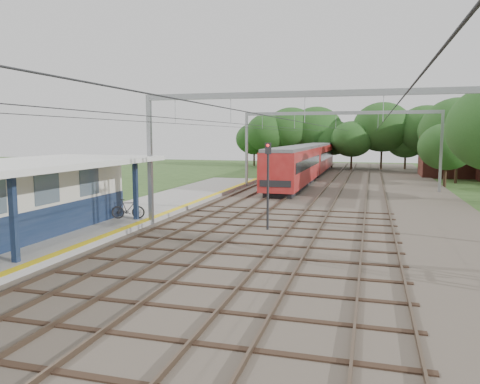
% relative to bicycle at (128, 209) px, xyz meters
% --- Properties ---
extents(ground, '(160.00, 160.00, 0.00)m').
position_rel_bicycle_xyz_m(ground, '(6.39, -15.00, -0.89)').
color(ground, '#2D4C1E').
rests_on(ground, ground).
extents(ballast_bed, '(18.00, 90.00, 0.10)m').
position_rel_bicycle_xyz_m(ballast_bed, '(10.39, 15.00, -0.84)').
color(ballast_bed, '#473D33').
rests_on(ballast_bed, ground).
extents(platform, '(5.00, 52.00, 0.35)m').
position_rel_bicycle_xyz_m(platform, '(-1.11, -1.00, -0.72)').
color(platform, gray).
rests_on(platform, ground).
extents(yellow_stripe, '(0.45, 52.00, 0.01)m').
position_rel_bicycle_xyz_m(yellow_stripe, '(1.14, -1.00, -0.54)').
color(yellow_stripe, yellow).
rests_on(yellow_stripe, platform).
extents(rail_tracks, '(11.80, 88.00, 0.15)m').
position_rel_bicycle_xyz_m(rail_tracks, '(7.89, 15.00, -0.72)').
color(rail_tracks, brown).
rests_on(rail_tracks, ballast_bed).
extents(catenary_system, '(17.22, 88.00, 7.00)m').
position_rel_bicycle_xyz_m(catenary_system, '(9.77, 10.28, 4.62)').
color(catenary_system, gray).
rests_on(catenary_system, ground).
extents(tree_band, '(31.72, 30.88, 8.82)m').
position_rel_bicycle_xyz_m(tree_band, '(10.23, 42.12, 4.03)').
color(tree_band, '#382619').
rests_on(tree_band, ground).
extents(house_far, '(8.00, 6.12, 8.66)m').
position_rel_bicycle_xyz_m(house_far, '(22.39, 37.00, 2.34)').
color(house_far, brown).
rests_on(house_far, ground).
extents(bicycle, '(1.88, 1.05, 1.09)m').
position_rel_bicycle_xyz_m(bicycle, '(0.00, 0.00, 0.00)').
color(bicycle, black).
rests_on(bicycle, platform).
extents(train, '(2.85, 35.45, 3.74)m').
position_rel_bicycle_xyz_m(train, '(5.89, 29.14, 1.20)').
color(train, black).
rests_on(train, ballast_bed).
extents(signal_post, '(0.35, 0.30, 4.52)m').
position_rel_bicycle_xyz_m(signal_post, '(7.74, 0.33, 2.00)').
color(signal_post, black).
rests_on(signal_post, ground).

